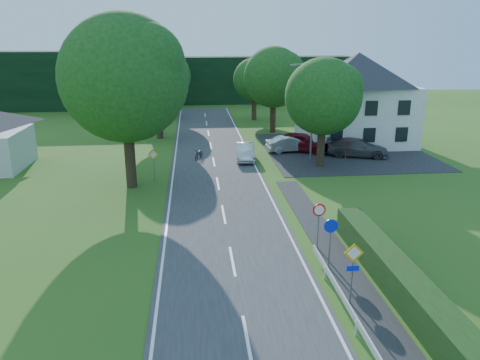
{
  "coord_description": "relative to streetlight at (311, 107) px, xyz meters",
  "views": [
    {
      "loc": [
        -1.65,
        -7.64,
        10.11
      ],
      "look_at": [
        1.06,
        18.92,
        1.83
      ],
      "focal_mm": 35.0,
      "sensor_mm": 36.0,
      "label": 1
    }
  ],
  "objects": [
    {
      "name": "parked_car_grey",
      "position": [
        4.47,
        0.66,
        -3.66
      ],
      "size": [
        5.67,
        3.71,
        1.53
      ],
      "primitive_type": "imported",
      "rotation": [
        0.0,
        0.0,
        1.25
      ],
      "color": "#505155",
      "rests_on": "parking_pad"
    },
    {
      "name": "sign_priority_right",
      "position": [
        -3.76,
        -22.02,
        -2.67
      ],
      "size": [
        0.78,
        0.09,
        2.59
      ],
      "color": "gray",
      "rests_on": "ground"
    },
    {
      "name": "tree_right_back",
      "position": [
        -2.06,
        20.0,
        -0.68
      ],
      "size": [
        6.2,
        6.2,
        7.56
      ],
      "primitive_type": null,
      "color": "#154616",
      "rests_on": "ground"
    },
    {
      "name": "line_centre",
      "position": [
        -8.06,
        -10.0,
        -4.42
      ],
      "size": [
        0.12,
        80.0,
        0.01
      ],
      "primitive_type": null,
      "color": "white",
      "rests_on": "road"
    },
    {
      "name": "tree_right_far",
      "position": [
        -1.06,
        12.0,
        0.08
      ],
      "size": [
        7.4,
        7.4,
        9.09
      ],
      "primitive_type": null,
      "color": "#154616",
      "rests_on": "ground"
    },
    {
      "name": "house_white",
      "position": [
        5.94,
        6.0,
        -0.06
      ],
      "size": [
        10.6,
        8.4,
        8.6
      ],
      "color": "silver",
      "rests_on": "ground"
    },
    {
      "name": "parked_car_red",
      "position": [
        0.01,
        3.0,
        -3.57
      ],
      "size": [
        5.36,
        4.16,
        1.7
      ],
      "primitive_type": "imported",
      "rotation": [
        0.0,
        0.0,
        1.07
      ],
      "color": "maroon",
      "rests_on": "parking_pad"
    },
    {
      "name": "sign_speed_limit",
      "position": [
        -3.76,
        -17.03,
        -2.7
      ],
      "size": [
        0.64,
        0.11,
        2.37
      ],
      "color": "gray",
      "rests_on": "ground"
    },
    {
      "name": "tree_left_far",
      "position": [
        -13.06,
        10.0,
        -0.17
      ],
      "size": [
        7.0,
        7.0,
        8.58
      ],
      "primitive_type": null,
      "color": "#154616",
      "rests_on": "ground"
    },
    {
      "name": "parked_car_silver_b",
      "position": [
        7.98,
        3.92,
        -3.8
      ],
      "size": [
        4.96,
        4.05,
        1.26
      ],
      "primitive_type": "imported",
      "rotation": [
        0.0,
        0.0,
        2.09
      ],
      "color": "#99999F",
      "rests_on": "parking_pad"
    },
    {
      "name": "tree_left_back",
      "position": [
        -12.56,
        22.0,
        -0.43
      ],
      "size": [
        6.6,
        6.6,
        8.07
      ],
      "primitive_type": null,
      "color": "#154616",
      "rests_on": "ground"
    },
    {
      "name": "sign_roundabout",
      "position": [
        -3.76,
        -19.02,
        -2.79
      ],
      "size": [
        0.64,
        0.08,
        2.37
      ],
      "color": "gray",
      "rests_on": "ground"
    },
    {
      "name": "treeline_right",
      "position": [
        -0.06,
        36.0,
        -0.96
      ],
      "size": [
        30.0,
        5.0,
        7.0
      ],
      "primitive_type": "cube",
      "color": "black",
      "rests_on": "ground"
    },
    {
      "name": "road",
      "position": [
        -8.06,
        -10.0,
        -4.44
      ],
      "size": [
        7.0,
        80.0,
        0.04
      ],
      "primitive_type": "cube",
      "color": "#333335",
      "rests_on": "ground"
    },
    {
      "name": "sign_priority_left",
      "position": [
        -12.56,
        -5.02,
        -2.75
      ],
      "size": [
        0.78,
        0.09,
        2.44
      ],
      "color": "gray",
      "rests_on": "ground"
    },
    {
      "name": "motorcycle",
      "position": [
        -9.26,
        1.03,
        -3.96
      ],
      "size": [
        1.18,
        1.86,
        0.92
      ],
      "primitive_type": "imported",
      "rotation": [
        0.0,
        0.0,
        -0.35
      ],
      "color": "black",
      "rests_on": "road"
    },
    {
      "name": "parking_pad",
      "position": [
        3.94,
        3.0,
        -4.44
      ],
      "size": [
        14.0,
        16.0,
        0.04
      ],
      "primitive_type": "cube",
      "color": "black",
      "rests_on": "ground"
    },
    {
      "name": "tree_main",
      "position": [
        -14.06,
        -6.0,
        1.36
      ],
      "size": [
        9.4,
        9.4,
        11.64
      ],
      "primitive_type": null,
      "color": "#154616",
      "rests_on": "ground"
    },
    {
      "name": "parked_car_silver_a",
      "position": [
        -0.98,
        2.91,
        -3.71
      ],
      "size": [
        4.48,
        2.0,
        1.43
      ],
      "primitive_type": "imported",
      "rotation": [
        0.0,
        0.0,
        1.69
      ],
      "color": "silver",
      "rests_on": "parking_pad"
    },
    {
      "name": "line_edge_right",
      "position": [
        -4.81,
        -10.0,
        -4.42
      ],
      "size": [
        0.12,
        80.0,
        0.01
      ],
      "primitive_type": "cube",
      "color": "white",
      "rests_on": "road"
    },
    {
      "name": "moving_car",
      "position": [
        -5.36,
        0.48,
        -3.73
      ],
      "size": [
        1.77,
        4.31,
        1.39
      ],
      "primitive_type": "imported",
      "rotation": [
        0.0,
        0.0,
        -0.07
      ],
      "color": "silver",
      "rests_on": "road"
    },
    {
      "name": "tree_right_mid",
      "position": [
        0.44,
        -2.0,
        -0.17
      ],
      "size": [
        7.0,
        7.0,
        8.58
      ],
      "primitive_type": null,
      "color": "#154616",
      "rests_on": "ground"
    },
    {
      "name": "streetlight",
      "position": [
        0.0,
        0.0,
        0.0
      ],
      "size": [
        2.03,
        0.18,
        8.0
      ],
      "color": "gray",
      "rests_on": "ground"
    },
    {
      "name": "line_edge_left",
      "position": [
        -11.31,
        -10.0,
        -4.42
      ],
      "size": [
        0.12,
        80.0,
        0.01
      ],
      "primitive_type": "cube",
      "color": "white",
      "rests_on": "road"
    },
    {
      "name": "parasol",
      "position": [
        3.08,
        -0.46,
        -3.58
      ],
      "size": [
        1.98,
        2.01,
        1.7
      ],
      "primitive_type": "imported",
      "rotation": [
        0.0,
        0.0,
        -0.07
      ],
      "color": "#B62E0E",
      "rests_on": "parking_pad"
    },
    {
      "name": "treeline_left",
      "position": [
        -36.06,
        32.0,
        -0.46
      ],
      "size": [
        44.0,
        6.0,
        8.0
      ],
      "primitive_type": "cube",
      "color": "black",
      "rests_on": "ground"
    }
  ]
}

